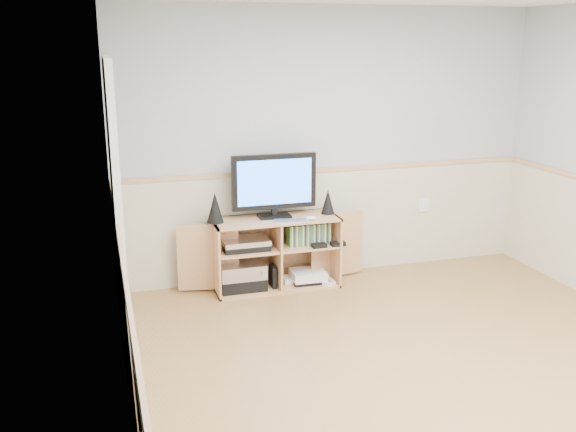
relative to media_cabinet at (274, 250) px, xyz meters
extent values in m
cube|color=tan|center=(0.59, -2.06, -0.34)|extent=(4.00, 4.50, 0.02)
cube|color=#A3ACB1|center=(-1.42, -2.06, 0.92)|extent=(0.02, 4.50, 2.50)
cube|color=#A3ACB1|center=(0.59, 0.20, 0.92)|extent=(4.00, 0.02, 2.50)
cube|color=beige|center=(0.59, 0.18, 0.17)|extent=(4.00, 0.01, 1.00)
cube|color=tan|center=(0.59, 0.18, 0.69)|extent=(4.00, 0.02, 0.04)
cube|color=silver|center=(-1.39, -0.76, 0.67)|extent=(0.03, 0.82, 2.00)
cube|color=tan|center=(0.00, -0.05, -0.32)|extent=(1.13, 0.42, 0.02)
cube|color=tan|center=(0.00, -0.05, 0.31)|extent=(1.13, 0.42, 0.02)
cube|color=tan|center=(-0.56, -0.05, -0.01)|extent=(0.02, 0.42, 0.65)
cube|color=tan|center=(0.56, -0.05, -0.01)|extent=(0.02, 0.42, 0.65)
cube|color=tan|center=(0.00, 0.15, -0.01)|extent=(1.13, 0.02, 0.65)
cube|color=tan|center=(0.00, -0.05, -0.01)|extent=(0.02, 0.40, 0.61)
cube|color=tan|center=(-0.28, -0.05, 0.05)|extent=(0.54, 0.38, 0.02)
cube|color=tan|center=(0.28, -0.05, 0.05)|extent=(0.54, 0.38, 0.02)
cube|color=tan|center=(-0.61, 0.00, -0.01)|extent=(0.54, 0.11, 0.61)
cube|color=tan|center=(0.61, 0.00, -0.01)|extent=(0.54, 0.11, 0.61)
cube|color=black|center=(0.00, 0.00, 0.33)|extent=(0.29, 0.18, 0.02)
cube|color=black|center=(0.00, 0.00, 0.37)|extent=(0.05, 0.04, 0.06)
cube|color=black|center=(0.00, 0.00, 0.64)|extent=(0.77, 0.05, 0.49)
cube|color=#3070FF|center=(0.00, -0.03, 0.64)|extent=(0.68, 0.01, 0.40)
cone|color=black|center=(-0.54, -0.03, 0.45)|extent=(0.15, 0.15, 0.27)
cone|color=black|center=(0.50, -0.03, 0.43)|extent=(0.12, 0.12, 0.23)
cube|color=silver|center=(0.11, -0.19, 0.32)|extent=(0.31, 0.17, 0.01)
ellipsoid|color=white|center=(0.29, -0.19, 0.34)|extent=(0.11, 0.10, 0.04)
cube|color=black|center=(-0.32, -0.05, -0.26)|extent=(0.41, 0.30, 0.11)
cube|color=silver|center=(-0.32, -0.05, -0.14)|extent=(0.41, 0.30, 0.13)
cube|color=black|center=(-0.28, -0.05, 0.08)|extent=(0.41, 0.29, 0.05)
cube|color=silver|center=(-0.28, -0.05, 0.13)|extent=(0.41, 0.29, 0.05)
cube|color=black|center=(-0.04, -0.10, -0.21)|extent=(0.04, 0.14, 0.20)
cube|color=white|center=(0.18, -0.02, -0.29)|extent=(0.22, 0.17, 0.05)
cube|color=black|center=(0.30, -0.07, -0.30)|extent=(0.31, 0.25, 0.03)
cube|color=white|center=(0.30, -0.07, -0.24)|extent=(0.32, 0.27, 0.08)
cube|color=white|center=(0.50, -0.15, -0.30)|extent=(0.04, 0.14, 0.03)
cube|color=white|center=(0.48, 0.01, -0.30)|extent=(0.09, 0.15, 0.03)
cube|color=#3F8C3F|center=(0.30, -0.07, 0.15)|extent=(0.39, 0.13, 0.19)
cube|color=white|center=(1.59, 0.17, 0.27)|extent=(0.12, 0.03, 0.12)
camera|label=1|loc=(-1.47, -5.38, 1.84)|focal=40.00mm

